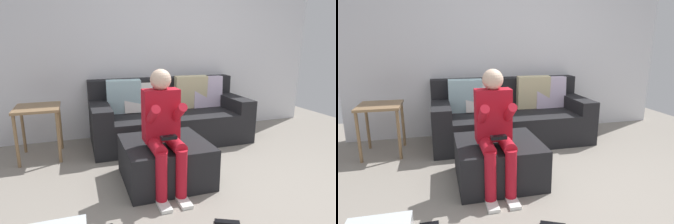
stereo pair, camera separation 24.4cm
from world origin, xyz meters
The scene contains 6 objects.
ground_plane centered at (0.00, 0.00, 0.00)m, with size 6.33×6.33×0.00m, color gray.
wall_back centered at (0.00, 2.16, 1.35)m, with size 4.87×0.10×2.70m, color silver.
couch_sectional centered at (-0.16, 1.71, 0.34)m, with size 2.15×0.95×0.89m.
ottoman centered at (-0.60, 0.53, 0.20)m, with size 0.83×0.78×0.41m, color black.
person_seated centered at (-0.67, 0.35, 0.63)m, with size 0.33×0.58×1.14m.
side_table centered at (-1.84, 1.56, 0.53)m, with size 0.50×0.53×0.63m.
Camera 2 is at (-1.16, -2.04, 1.37)m, focal length 30.11 mm.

